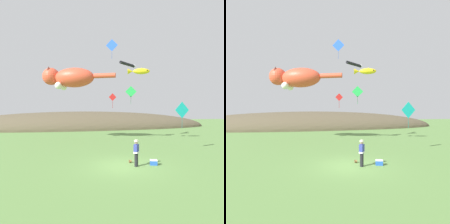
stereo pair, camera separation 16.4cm
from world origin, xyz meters
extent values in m
plane|color=#5B8442|center=(0.00, 0.00, 0.00)|extent=(120.00, 120.00, 0.00)
ellipsoid|color=brown|center=(0.00, 29.86, 0.00)|extent=(55.95, 14.88, 6.94)
cylinder|color=black|center=(0.68, -0.27, 0.44)|extent=(0.24, 0.24, 0.88)
cube|color=navy|center=(0.68, -0.27, 1.18)|extent=(0.44, 0.46, 0.60)
cube|color=white|center=(0.68, -0.27, 0.94)|extent=(0.47, 0.49, 0.10)
sphere|color=tan|center=(0.68, -0.27, 1.59)|extent=(0.20, 0.20, 0.20)
cylinder|color=#B2AD99|center=(0.68, -0.27, 1.68)|extent=(0.30, 0.30, 0.09)
cylinder|color=#B2AD99|center=(0.68, -0.27, 1.74)|extent=(0.20, 0.20, 0.07)
cylinder|color=olive|center=(0.57, 0.71, 0.11)|extent=(0.14, 0.17, 0.17)
cylinder|color=brown|center=(0.51, 0.71, 0.11)|extent=(0.01, 0.22, 0.22)
cylinder|color=brown|center=(0.64, 0.71, 0.11)|extent=(0.01, 0.22, 0.22)
cube|color=blue|center=(1.95, -0.20, 0.15)|extent=(0.56, 0.45, 0.30)
cube|color=white|center=(1.95, -0.20, 0.33)|extent=(0.57, 0.46, 0.06)
ellipsoid|color=#E04C33|center=(-2.89, 11.95, 7.72)|extent=(5.61, 4.41, 2.37)
ellipsoid|color=white|center=(-3.11, 12.04, 7.29)|extent=(3.54, 2.63, 1.30)
sphere|color=#E04C33|center=(-5.70, 13.20, 7.95)|extent=(2.13, 2.13, 2.13)
cone|color=#4E1A11|center=(-5.94, 12.66, 8.73)|extent=(1.00, 1.00, 0.71)
cone|color=#4E1A11|center=(-5.46, 13.73, 8.73)|extent=(1.00, 1.00, 0.71)
sphere|color=white|center=(-4.78, 12.00, 6.71)|extent=(0.85, 0.85, 0.85)
sphere|color=white|center=(-4.19, 13.31, 6.71)|extent=(0.85, 0.85, 0.85)
cylinder|color=#E04C33|center=(0.57, 10.40, 7.84)|extent=(2.61, 1.58, 0.57)
ellipsoid|color=yellow|center=(4.35, 8.27, 8.11)|extent=(1.99, 1.21, 0.66)
cone|color=yellow|center=(3.16, 8.62, 8.11)|extent=(0.77, 0.80, 0.66)
cone|color=yellow|center=(4.40, 8.25, 8.39)|extent=(0.38, 0.38, 0.31)
sphere|color=black|center=(4.87, 7.88, 8.16)|extent=(0.15, 0.15, 0.15)
cylinder|color=black|center=(3.69, 11.41, 9.56)|extent=(2.52, 2.02, 0.36)
torus|color=white|center=(4.85, 12.27, 9.56)|extent=(0.31, 0.39, 0.44)
cube|color=red|center=(1.71, 11.18, 5.36)|extent=(0.95, 0.03, 0.95)
cylinder|color=black|center=(1.71, 11.19, 5.36)|extent=(0.64, 0.03, 0.02)
cube|color=maroon|center=(1.71, 11.18, 4.43)|extent=(0.03, 0.01, 0.90)
cube|color=blue|center=(1.33, 9.89, 11.30)|extent=(1.30, 0.58, 1.41)
cylinder|color=black|center=(1.33, 9.90, 11.30)|extent=(0.88, 0.39, 0.02)
cube|color=#1A3E97|center=(1.33, 9.89, 10.15)|extent=(0.03, 0.02, 0.90)
cube|color=#19BFBF|center=(6.53, 3.63, 3.76)|extent=(1.52, 0.19, 1.53)
cylinder|color=black|center=(6.53, 3.64, 3.76)|extent=(1.02, 0.13, 0.02)
cube|color=#118585|center=(6.53, 3.63, 2.55)|extent=(0.03, 0.01, 0.90)
cube|color=green|center=(4.27, 11.71, 6.13)|extent=(1.39, 0.43, 1.45)
cylinder|color=black|center=(4.27, 11.72, 6.13)|extent=(0.94, 0.29, 0.02)
cube|color=#1A7C35|center=(4.27, 11.71, 4.96)|extent=(0.03, 0.02, 0.90)
camera|label=1|loc=(-3.84, -12.79, 3.75)|focal=32.00mm
camera|label=2|loc=(-3.68, -12.83, 3.75)|focal=32.00mm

